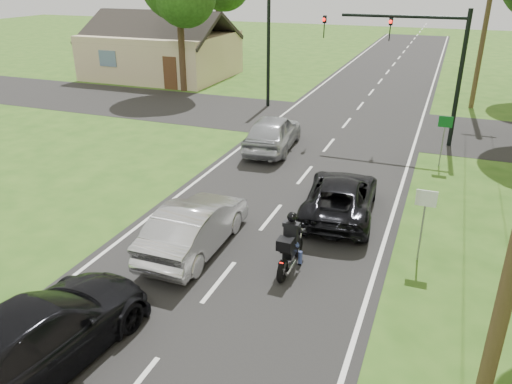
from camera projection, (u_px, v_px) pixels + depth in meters
ground at (219, 282)px, 12.93m from camera, size 140.00×140.00×0.00m
road at (318, 159)px, 21.46m from camera, size 8.00×100.00×0.01m
cross_road at (347, 123)px, 26.58m from camera, size 60.00×7.00×0.01m
motorcycle_rider at (290, 248)px, 13.23m from camera, size 0.56×1.97×1.70m
dark_suv at (340, 196)px, 16.27m from camera, size 2.62×4.89×1.31m
silver_sedan at (195, 226)px, 14.19m from camera, size 1.61×4.45×1.46m
silver_suv at (273, 132)px, 22.33m from camera, size 2.28×4.83×1.60m
dark_car_behind at (37, 336)px, 9.87m from camera, size 2.65×5.42×1.52m
traffic_signal at (419, 52)px, 22.10m from camera, size 6.38×0.44×6.00m
signal_pole_far at (268, 55)px, 28.80m from camera, size 0.20×0.20×6.00m
utility_pole_far at (487, 17)px, 27.59m from camera, size 1.60×0.28×10.00m
sign_white at (425, 209)px, 13.27m from camera, size 0.55×0.07×2.12m
sign_green at (445, 129)px, 20.03m from camera, size 0.55×0.07×2.12m
house at (162, 53)px, 37.99m from camera, size 10.20×8.00×4.84m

